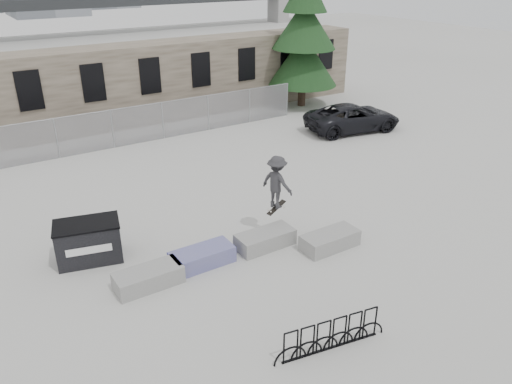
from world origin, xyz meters
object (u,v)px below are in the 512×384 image
at_px(planter_center_right, 265,239).
at_px(dumpster, 89,241).
at_px(planter_offset, 330,240).
at_px(bike_rack, 331,335).
at_px(planter_center_left, 202,256).
at_px(spruce_tree, 304,30).
at_px(skateboarder, 277,182).
at_px(planter_far_left, 148,277).
at_px(suv, 353,117).

xyz_separation_m(planter_center_right, dumpster, (-5.21, 2.39, 0.38)).
height_order(planter_center_right, planter_offset, same).
xyz_separation_m(planter_offset, bike_rack, (-3.14, -3.75, 0.14)).
distance_m(planter_center_left, spruce_tree, 20.27).
distance_m(dumpster, spruce_tree, 21.07).
height_order(dumpster, skateboarder, skateboarder).
distance_m(planter_far_left, planter_offset, 6.10).
distance_m(planter_offset, skateboarder, 2.64).
distance_m(planter_offset, suv, 13.11).
relative_size(planter_far_left, skateboarder, 0.96).
bearing_deg(planter_offset, suv, 44.18).
xyz_separation_m(planter_far_left, spruce_tree, (16.20, 13.74, 4.54)).
bearing_deg(spruce_tree, skateboarder, -130.32).
bearing_deg(planter_offset, planter_center_right, 145.66).
bearing_deg(skateboarder, planter_center_right, 104.07).
xyz_separation_m(planter_far_left, dumpster, (-1.05, 2.39, 0.38)).
bearing_deg(skateboarder, spruce_tree, -58.52).
bearing_deg(planter_far_left, suv, 27.20).
distance_m(planter_far_left, skateboarder, 5.27).
distance_m(planter_far_left, suv, 17.28).
bearing_deg(bike_rack, skateboarder, 68.72).
relative_size(suv, skateboarder, 2.63).
distance_m(planter_offset, spruce_tree, 18.70).
xyz_separation_m(planter_center_left, suv, (13.50, 7.74, 0.46)).
height_order(dumpster, bike_rack, dumpster).
height_order(planter_offset, suv, suv).
relative_size(planter_offset, bike_rack, 0.64).
xyz_separation_m(bike_rack, spruce_tree, (13.38, 18.73, 4.40)).
bearing_deg(planter_offset, dumpster, 152.70).
bearing_deg(dumpster, spruce_tree, 47.58).
xyz_separation_m(planter_center_right, skateboarder, (0.80, 0.50, 1.71)).
bearing_deg(spruce_tree, planter_offset, -124.34).
bearing_deg(planter_far_left, skateboarder, 5.75).
distance_m(planter_center_right, suv, 13.71).
height_order(planter_center_right, suv, suv).
relative_size(dumpster, suv, 0.42).
bearing_deg(planter_center_left, skateboarder, 6.33).
height_order(planter_far_left, planter_center_left, same).
xyz_separation_m(spruce_tree, skateboarder, (-11.24, -13.24, -2.83)).
distance_m(planter_center_right, spruce_tree, 18.83).
bearing_deg(skateboarder, suv, -72.78).
bearing_deg(planter_offset, spruce_tree, 55.66).
bearing_deg(planter_center_left, dumpster, 142.56).
bearing_deg(dumpster, skateboarder, -3.22).
relative_size(planter_offset, dumpster, 0.88).
relative_size(planter_far_left, bike_rack, 0.64).
relative_size(spruce_tree, skateboarder, 5.55).
height_order(bike_rack, suv, suv).
xyz_separation_m(bike_rack, suv, (12.54, 12.88, 0.32)).
relative_size(planter_center_left, skateboarder, 0.96).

